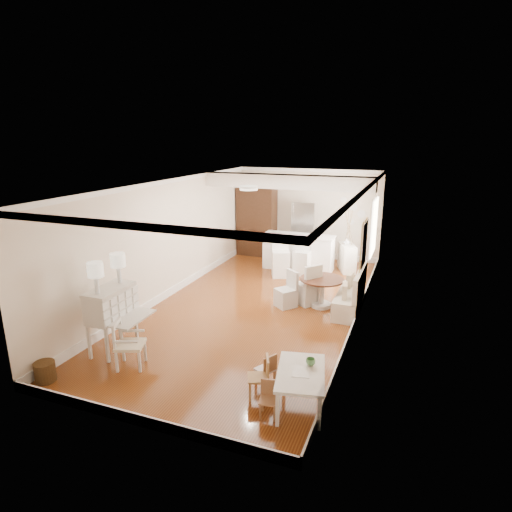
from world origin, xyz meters
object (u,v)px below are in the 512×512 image
Objects in this scene: secretary_bureau at (112,319)px; kids_chair_c at (268,400)px; slip_chair_near at (286,289)px; fridge at (314,232)px; slip_chair_far at (307,284)px; bar_stool_left at (281,256)px; gustavian_armchair at (130,344)px; kids_chair_b at (265,369)px; bar_stool_right at (302,256)px; kids_chair_a at (258,377)px; sideboard at (347,258)px; dining_table at (321,293)px; kids_table at (300,389)px; breakfast_counter at (298,252)px; wicker_basket at (45,372)px.

kids_chair_c is (3.25, -0.82, -0.34)m from secretary_bureau.
fridge reaches higher than slip_chair_near.
bar_stool_left reaches higher than slip_chair_far.
gustavian_armchair is (0.65, -0.38, -0.18)m from secretary_bureau.
bar_stool_right is at bearing -142.08° from kids_chair_b.
slip_chair_far reaches higher than kids_chair_a.
secretary_bureau reaches higher than slip_chair_near.
sideboard is (1.63, 1.17, -0.19)m from bar_stool_left.
slip_chair_far is (-0.54, 4.26, 0.23)m from kids_chair_c.
gustavian_armchair is 0.72× the size of bar_stool_left.
kids_chair_b is 3.45m from dining_table.
kids_table is 2.12× the size of kids_chair_c.
kids_chair_a is at bearing -79.72° from breakfast_counter.
kids_chair_a is at bearing -114.18° from sideboard.
slip_chair_near is (-0.76, -0.28, 0.08)m from dining_table.
sideboard is at bearing 114.28° from slip_chair_near.
bar_stool_right is (-0.67, 2.08, 0.05)m from slip_chair_far.
bar_stool_left is 1.97m from fridge.
bar_stool_right is at bearing 15.81° from bar_stool_left.
gustavian_armchair reaches higher than kids_chair_a.
kids_chair_a is 0.61× the size of bar_stool_right.
bar_stool_right is at bearing 115.40° from dining_table.
wicker_basket is 5.73m from dining_table.
kids_table reaches higher than kids_chair_b.
slip_chair_near reaches higher than kids_chair_c.
breakfast_counter is at bearing -122.03° from slip_chair_far.
kids_table is 7.63m from fridge.
breakfast_counter is at bearing -140.56° from kids_chair_b.
sideboard is at bearing 61.79° from secretary_bureau.
wicker_basket is 0.40× the size of sideboard.
kids_chair_c is 0.62× the size of slip_chair_near.
gustavian_armchair is 0.46× the size of fridge.
kids_chair_a is 1.25× the size of kids_chair_c.
kids_table is 1.11× the size of dining_table.
fridge is (2.00, 7.00, 0.30)m from secretary_bureau.
gustavian_armchair is 1.00× the size of slip_chair_near.
gustavian_armchair is at bearing -54.01° from kids_chair_b.
sideboard is (2.50, 6.66, -0.03)m from gustavian_armchair.
slip_chair_far is at bearing -77.43° from bar_stool_left.
secretary_bureau is at bearing -106.73° from bar_stool_right.
breakfast_counter is (-0.51, 2.88, 0.10)m from slip_chair_near.
secretary_bureau is 3.00m from kids_chair_a.
kids_chair_c is 0.54× the size of slip_chair_far.
bar_stool_right reaches higher than kids_chair_c.
fridge is (-0.96, 7.43, 0.57)m from kids_chair_a.
secretary_bureau reaches higher than slip_chair_far.
wicker_basket is at bearing -129.05° from bar_stool_left.
breakfast_counter is (-0.91, 2.52, 0.03)m from slip_chair_far.
sideboard is at bearing 37.94° from bar_stool_right.
slip_chair_far is 2.88m from sideboard.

